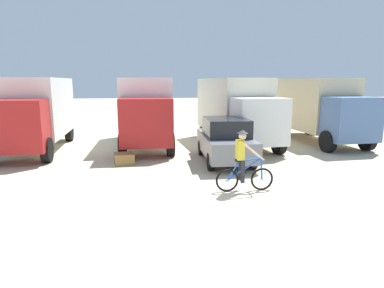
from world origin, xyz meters
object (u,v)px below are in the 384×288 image
(sedan_parked, at_px, (225,140))
(cyclist_orange_shirt, at_px, (243,163))
(box_truck_tan_camper, at_px, (317,107))
(box_truck_cream_rv, at_px, (236,108))
(supply_crate, at_px, (124,159))
(box_truck_white_box, at_px, (35,110))
(box_truck_avon_van, at_px, (146,108))

(sedan_parked, xyz_separation_m, cyclist_orange_shirt, (-0.29, -3.68, -0.04))
(box_truck_tan_camper, distance_m, sedan_parked, 7.16)
(box_truck_cream_rv, bearing_deg, box_truck_tan_camper, 4.04)
(cyclist_orange_shirt, xyz_separation_m, supply_crate, (-3.71, 3.75, -0.63))
(supply_crate, bearing_deg, box_truck_tan_camper, 21.81)
(box_truck_white_box, distance_m, sedan_parked, 8.97)
(supply_crate, bearing_deg, box_truck_white_box, 141.85)
(box_truck_tan_camper, distance_m, cyclist_orange_shirt, 9.89)
(box_truck_white_box, xyz_separation_m, box_truck_cream_rv, (9.60, 0.30, 0.00))
(cyclist_orange_shirt, distance_m, supply_crate, 5.31)
(cyclist_orange_shirt, bearing_deg, box_truck_tan_camper, 51.38)
(box_truck_avon_van, relative_size, sedan_parked, 1.60)
(box_truck_tan_camper, bearing_deg, box_truck_avon_van, -179.97)
(sedan_parked, relative_size, supply_crate, 5.59)
(sedan_parked, bearing_deg, supply_crate, 178.96)
(box_truck_avon_van, xyz_separation_m, box_truck_cream_rv, (4.54, -0.31, 0.00))
(box_truck_tan_camper, height_order, supply_crate, box_truck_tan_camper)
(box_truck_white_box, height_order, supply_crate, box_truck_white_box)
(box_truck_cream_rv, distance_m, box_truck_tan_camper, 4.50)
(box_truck_white_box, bearing_deg, supply_crate, -38.15)
(box_truck_avon_van, height_order, cyclist_orange_shirt, box_truck_avon_van)
(box_truck_white_box, height_order, cyclist_orange_shirt, box_truck_white_box)
(sedan_parked, height_order, supply_crate, sedan_parked)
(box_truck_cream_rv, relative_size, box_truck_tan_camper, 1.01)
(cyclist_orange_shirt, bearing_deg, sedan_parked, 85.46)
(supply_crate, bearing_deg, sedan_parked, -1.04)
(supply_crate, bearing_deg, box_truck_avon_van, 78.15)
(box_truck_avon_van, xyz_separation_m, sedan_parked, (3.17, -4.01, -0.99))
(box_truck_white_box, xyz_separation_m, box_truck_avon_van, (5.06, 0.61, 0.00))
(box_truck_cream_rv, distance_m, sedan_parked, 4.06)
(supply_crate, bearing_deg, box_truck_cream_rv, 34.05)
(sedan_parked, distance_m, supply_crate, 4.05)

